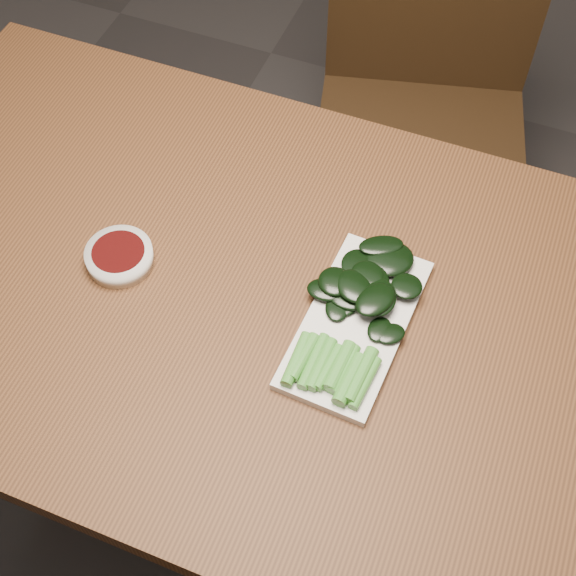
# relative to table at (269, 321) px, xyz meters

# --- Properties ---
(ground) EXTENTS (6.00, 6.00, 0.00)m
(ground) POSITION_rel_table_xyz_m (0.00, 0.00, -0.68)
(ground) COLOR #2E2B2B
(ground) RESTS_ON ground
(table) EXTENTS (1.40, 0.80, 0.75)m
(table) POSITION_rel_table_xyz_m (0.00, 0.00, 0.00)
(table) COLOR #4E2C16
(table) RESTS_ON ground
(chair_far) EXTENTS (0.56, 0.56, 0.89)m
(chair_far) POSITION_rel_table_xyz_m (0.06, 0.75, -0.19)
(chair_far) COLOR black
(chair_far) RESTS_ON ground
(sauce_bowl) EXTENTS (0.10, 0.10, 0.03)m
(sauce_bowl) POSITION_rel_table_xyz_m (-0.23, -0.03, 0.09)
(sauce_bowl) COLOR silver
(sauce_bowl) RESTS_ON table
(serving_plate) EXTENTS (0.15, 0.29, 0.01)m
(serving_plate) POSITION_rel_table_xyz_m (0.14, -0.00, 0.08)
(serving_plate) COLOR silver
(serving_plate) RESTS_ON table
(gai_lan) EXTENTS (0.17, 0.30, 0.03)m
(gai_lan) POSITION_rel_table_xyz_m (0.13, 0.01, 0.10)
(gai_lan) COLOR #469132
(gai_lan) RESTS_ON serving_plate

